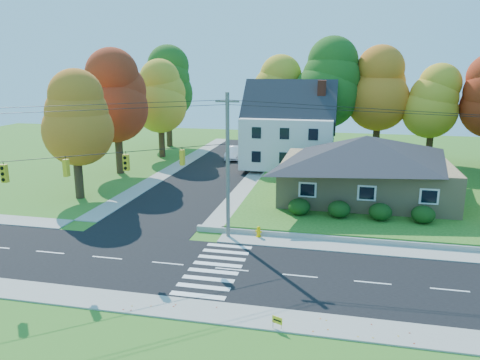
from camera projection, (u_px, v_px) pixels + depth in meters
The scene contains 21 objects.
ground at pixel (232, 270), 27.49m from camera, with size 120.00×120.00×0.00m, color #3D7923.
road_main at pixel (232, 270), 27.48m from camera, with size 90.00×8.00×0.02m, color black.
road_cross at pixel (217, 169), 53.81m from camera, with size 8.00×44.00×0.02m, color black.
sidewalk_north at pixel (249, 239), 32.22m from camera, with size 90.00×2.00×0.08m, color #9C9A90.
sidewalk_south at pixel (208, 312), 22.73m from camera, with size 90.00×2.00×0.08m, color #9C9A90.
lawn at pixel (415, 188), 44.62m from camera, with size 30.00×30.00×0.50m, color #3D7923.
ranch_house at pixel (365, 166), 40.20m from camera, with size 14.60×10.60×5.40m.
colonial_house at pixel (289, 130), 52.93m from camera, with size 10.40×8.40×9.60m.
hedge_row at pixel (360, 210), 34.94m from camera, with size 10.70×1.70×1.27m.
traffic_infrastructure at pixel (234, 179), 27.57m from camera, with size 38.10×10.66×10.00m.
tree_lot_0 at pixel (279, 93), 58.15m from camera, with size 6.72×6.72×12.51m.
tree_lot_1 at pixel (328, 83), 55.64m from camera, with size 7.84×7.84×14.60m.
tree_lot_2 at pixel (380, 89), 55.49m from camera, with size 7.28×7.28×13.56m.
tree_lot_3 at pixel (434, 101), 53.60m from camera, with size 6.16×6.16×11.47m.
tree_west_0 at pixel (74, 119), 40.70m from camera, with size 6.16×6.16×11.47m.
tree_west_1 at pixel (116, 96), 50.08m from camera, with size 7.28×7.28×13.56m.
tree_west_2 at pixel (160, 97), 59.51m from camera, with size 6.72×6.72×12.51m.
tree_west_3 at pixel (168, 84), 67.20m from camera, with size 7.84×7.84×14.60m.
white_car at pixel (234, 153), 59.63m from camera, with size 1.68×4.81×1.59m, color white.
fire_hydrant at pixel (259, 232), 32.50m from camera, with size 0.48×0.37×0.83m.
yard_sign at pixel (277, 321), 21.16m from camera, with size 0.49×0.23×0.65m.
Camera 1 is at (5.94, -24.72, 11.71)m, focal length 35.00 mm.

